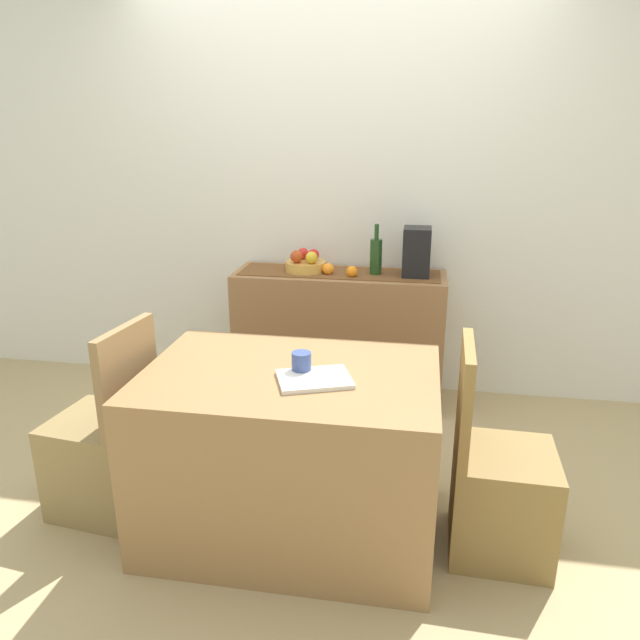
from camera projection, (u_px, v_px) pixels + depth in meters
name	position (u px, v px, depth m)	size (l,w,h in m)	color
ground_plane	(301.00, 475.00, 3.07)	(6.40, 6.40, 0.02)	tan
room_wall_rear	(336.00, 181.00, 3.74)	(6.40, 0.06, 2.70)	silver
sideboard_console	(339.00, 337.00, 3.78)	(1.29, 0.42, 0.83)	#976A42
table_runner	(340.00, 273.00, 3.65)	(1.21, 0.32, 0.01)	brown
fruit_bowl	(306.00, 266.00, 3.68)	(0.25, 0.25, 0.06)	gold
apple_rear	(313.00, 255.00, 3.69)	(0.07, 0.07, 0.07)	red
apple_center	(296.00, 257.00, 3.62)	(0.08, 0.08, 0.08)	#AF3E17
apple_upper	(303.00, 253.00, 3.73)	(0.07, 0.07, 0.07)	red
apple_right	(311.00, 258.00, 3.60)	(0.07, 0.07, 0.07)	gold
wine_bottle	(376.00, 256.00, 3.58)	(0.07, 0.07, 0.31)	#20411B
coffee_maker	(417.00, 252.00, 3.53)	(0.16, 0.18, 0.29)	black
orange_loose_end	(352.00, 272.00, 3.55)	(0.07, 0.07, 0.07)	orange
orange_loose_near_bowl	(328.00, 269.00, 3.61)	(0.07, 0.07, 0.07)	orange
dining_table	(291.00, 452.00, 2.56)	(1.20, 0.82, 0.74)	olive
open_book	(314.00, 379.00, 2.35)	(0.28, 0.21, 0.02)	white
coffee_cup	(301.00, 363.00, 2.41)	(0.08, 0.08, 0.09)	#374B88
chair_near_window	(106.00, 455.00, 2.73)	(0.45, 0.45, 0.90)	olive
chair_by_corner	(498.00, 493.00, 2.45)	(0.41, 0.41, 0.90)	olive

